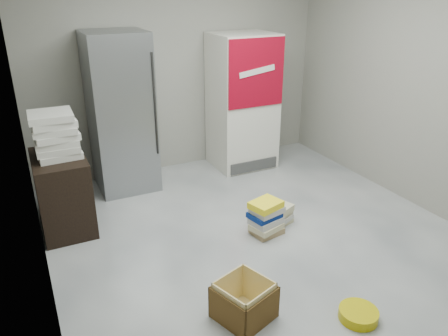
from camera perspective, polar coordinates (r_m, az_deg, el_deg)
ground at (r=4.30m, az=6.91°, el=-10.94°), size 5.00×5.00×0.00m
room_shell at (r=3.62m, az=8.29°, el=13.35°), size 4.04×5.04×2.82m
steel_fridge at (r=5.40m, az=-13.31°, el=6.97°), size 0.70×0.72×1.90m
coke_cooler at (r=5.97m, az=2.44°, el=8.63°), size 0.80×0.73×1.80m
wood_shelf at (r=4.80m, az=-20.28°, el=-3.01°), size 0.50×0.80×0.80m
supply_box_stack at (r=4.57m, az=-21.20°, el=4.09°), size 0.44×0.43×0.45m
phonebook_stack_main at (r=4.49m, az=5.51°, el=-6.48°), size 0.37×0.33×0.37m
phonebook_stack_side at (r=4.72m, az=6.81°, el=-6.07°), size 0.40×0.38×0.21m
cardboard_box at (r=3.51m, az=2.62°, el=-17.19°), size 0.49×0.49×0.31m
bucket_lid at (r=3.69m, az=17.14°, el=-17.81°), size 0.39×0.39×0.08m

